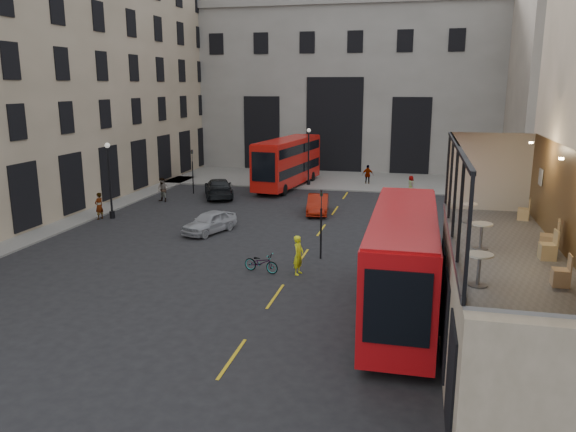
% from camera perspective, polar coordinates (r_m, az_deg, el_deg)
% --- Properties ---
extents(ground, '(140.00, 140.00, 0.00)m').
position_cam_1_polar(ground, '(19.55, 0.06, -14.91)').
color(ground, black).
rests_on(ground, ground).
extents(host_frontage, '(3.00, 11.00, 4.50)m').
position_cam_1_polar(host_frontage, '(18.37, 20.55, -9.95)').
color(host_frontage, '#BFAB8F').
rests_on(host_frontage, ground).
extents(cafe_floor, '(3.00, 10.00, 0.10)m').
position_cam_1_polar(cafe_floor, '(17.62, 21.15, -3.04)').
color(cafe_floor, slate).
rests_on(cafe_floor, host_frontage).
extents(gateway, '(35.00, 10.60, 18.00)m').
position_cam_1_polar(gateway, '(65.40, 5.46, 13.28)').
color(gateway, '#9B9790').
rests_on(gateway, ground).
extents(pavement_far, '(40.00, 12.00, 0.12)m').
position_cam_1_polar(pavement_far, '(56.43, 2.86, 3.84)').
color(pavement_far, slate).
rests_on(pavement_far, ground).
extents(traffic_light_near, '(0.16, 0.20, 3.80)m').
position_cam_1_polar(traffic_light_near, '(29.99, 3.39, 0.09)').
color(traffic_light_near, black).
rests_on(traffic_light_near, ground).
extents(traffic_light_far, '(0.16, 0.20, 3.80)m').
position_cam_1_polar(traffic_light_far, '(49.09, -9.68, 5.06)').
color(traffic_light_far, black).
rests_on(traffic_light_far, ground).
extents(street_lamp_a, '(0.36, 0.36, 5.33)m').
position_cam_1_polar(street_lamp_a, '(41.16, -17.62, 3.04)').
color(street_lamp_a, black).
rests_on(street_lamp_a, ground).
extents(street_lamp_b, '(0.36, 0.36, 5.33)m').
position_cam_1_polar(street_lamp_b, '(52.20, 2.10, 5.68)').
color(street_lamp_b, black).
rests_on(street_lamp_b, ground).
extents(bus_near, '(2.55, 10.95, 4.37)m').
position_cam_1_polar(bus_near, '(22.78, 11.57, -4.33)').
color(bus_near, red).
rests_on(bus_near, ground).
extents(bus_far, '(4.03, 11.39, 4.45)m').
position_cam_1_polar(bus_far, '(51.34, -0.02, 5.68)').
color(bus_far, red).
rests_on(bus_far, ground).
extents(car_a, '(2.92, 4.39, 1.39)m').
position_cam_1_polar(car_a, '(36.04, -7.97, -0.61)').
color(car_a, '#A2A4AA').
rests_on(car_a, ground).
extents(car_b, '(1.99, 4.34, 1.38)m').
position_cam_1_polar(car_b, '(41.09, 3.05, 1.20)').
color(car_b, '#961809').
rests_on(car_b, ground).
extents(car_c, '(4.19, 5.89, 1.58)m').
position_cam_1_polar(car_c, '(47.31, -7.06, 2.84)').
color(car_c, black).
rests_on(car_c, ground).
extents(bicycle, '(1.99, 1.08, 0.99)m').
position_cam_1_polar(bicycle, '(28.31, -2.74, -4.75)').
color(bicycle, gray).
rests_on(bicycle, ground).
extents(cyclist, '(0.60, 0.80, 1.98)m').
position_cam_1_polar(cyclist, '(27.83, 1.07, -3.99)').
color(cyclist, '#EDF419').
rests_on(cyclist, ground).
extents(pedestrian_a, '(1.14, 1.01, 1.96)m').
position_cam_1_polar(pedestrian_a, '(46.20, -12.62, 2.61)').
color(pedestrian_a, gray).
rests_on(pedestrian_a, ground).
extents(pedestrian_b, '(1.36, 1.16, 1.83)m').
position_cam_1_polar(pedestrian_b, '(52.65, -1.89, 4.12)').
color(pedestrian_b, gray).
rests_on(pedestrian_b, ground).
extents(pedestrian_c, '(1.11, 0.48, 1.88)m').
position_cam_1_polar(pedestrian_c, '(53.43, 8.11, 4.15)').
color(pedestrian_c, gray).
rests_on(pedestrian_c, ground).
extents(pedestrian_d, '(0.81, 0.92, 1.58)m').
position_cam_1_polar(pedestrian_d, '(49.64, 12.37, 3.12)').
color(pedestrian_d, gray).
rests_on(pedestrian_d, ground).
extents(pedestrian_e, '(0.59, 0.77, 1.88)m').
position_cam_1_polar(pedestrian_e, '(41.41, -18.64, 0.97)').
color(pedestrian_e, gray).
rests_on(pedestrian_e, ground).
extents(cafe_table_near, '(0.63, 0.63, 0.78)m').
position_cam_1_polar(cafe_table_near, '(13.86, 18.85, -4.70)').
color(cafe_table_near, silver).
rests_on(cafe_table_near, cafe_floor).
extents(cafe_table_mid, '(0.61, 0.61, 0.76)m').
position_cam_1_polar(cafe_table_mid, '(16.98, 19.06, -1.54)').
color(cafe_table_mid, white).
rests_on(cafe_table_mid, cafe_floor).
extents(cafe_table_far, '(0.53, 0.53, 0.67)m').
position_cam_1_polar(cafe_table_far, '(20.11, 17.93, 0.59)').
color(cafe_table_far, white).
rests_on(cafe_table_far, cafe_floor).
extents(cafe_chair_a, '(0.39, 0.39, 0.77)m').
position_cam_1_polar(cafe_chair_a, '(14.66, 26.00, -5.54)').
color(cafe_chair_a, tan).
rests_on(cafe_chair_a, cafe_floor).
extents(cafe_chair_b, '(0.43, 0.43, 0.82)m').
position_cam_1_polar(cafe_chair_b, '(16.70, 24.90, -3.20)').
color(cafe_chair_b, '#D7B77C').
rests_on(cafe_chair_b, cafe_floor).
extents(cafe_chair_c, '(0.56, 0.56, 0.96)m').
position_cam_1_polar(cafe_chair_c, '(17.37, 25.00, -2.46)').
color(cafe_chair_c, tan).
rests_on(cafe_chair_c, cafe_floor).
extents(cafe_chair_d, '(0.46, 0.46, 0.77)m').
position_cam_1_polar(cafe_chair_d, '(21.22, 22.85, 0.25)').
color(cafe_chair_d, tan).
rests_on(cafe_chair_d, cafe_floor).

